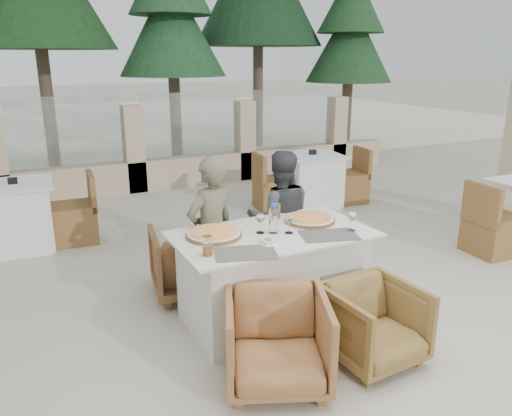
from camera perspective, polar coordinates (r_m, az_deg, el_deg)
name	(u,v)px	position (r m, az deg, el deg)	size (l,w,h in m)	color
ground	(278,321)	(4.31, 2.51, -12.82)	(80.00, 80.00, 0.00)	beige
sand_patch	(67,126)	(17.48, -20.83, 8.80)	(30.00, 16.00, 0.01)	#FBF0CD
perimeter_wall_far	(133,143)	(8.37, -13.84, 7.23)	(10.00, 0.34, 1.60)	#CBB08F
pine_centre	(172,38)	(10.98, -9.58, 18.57)	(2.20, 2.20, 5.00)	#224F29
pine_mid_right	(258,0)	(12.48, 0.24, 22.70)	(2.99, 2.99, 6.80)	#17371D
pine_far_right	(349,52)	(12.21, 10.63, 17.15)	(1.98, 1.98, 4.50)	#204824
dining_table	(272,277)	(4.18, 1.88, -7.84)	(1.60, 0.90, 0.77)	silver
placemat_near_left	(245,253)	(3.63, -1.22, -5.16)	(0.45, 0.30, 0.00)	#635C55
placemat_near_right	(329,235)	(4.02, 8.32, -3.09)	(0.45, 0.30, 0.00)	#5A544D
pizza_left	(214,233)	(3.96, -4.84, -2.89)	(0.44, 0.44, 0.06)	orange
pizza_right	(310,219)	(4.32, 6.18, -1.21)	(0.43, 0.43, 0.06)	#DA4A1D
water_bottle	(273,218)	(4.00, 1.97, -1.17)	(0.07, 0.07, 0.25)	#BDD9F9
wine_glass_centre	(260,222)	(4.00, 0.49, -1.63)	(0.08, 0.08, 0.18)	silver
wine_glass_near	(289,222)	(4.01, 3.81, -1.65)	(0.08, 0.08, 0.18)	white
wine_glass_corner	(352,220)	(4.13, 10.92, -1.38)	(0.08, 0.08, 0.18)	white
beer_glass_left	(207,246)	(3.58, -5.58, -4.31)	(0.07, 0.07, 0.15)	orange
beer_glass_right	(276,211)	(4.38, 2.35, -0.34)	(0.07, 0.07, 0.14)	orange
olive_dish	(268,241)	(3.79, 1.42, -3.82)	(0.11, 0.11, 0.04)	silver
armchair_far_left	(189,261)	(4.70, -7.62, -6.02)	(0.67, 0.69, 0.63)	brown
armchair_far_right	(277,256)	(4.84, 2.43, -5.55)	(0.61, 0.63, 0.57)	olive
armchair_near_left	(277,341)	(3.45, 2.41, -14.92)	(0.68, 0.70, 0.64)	#996437
armchair_near_right	(374,324)	(3.79, 13.30, -12.73)	(0.62, 0.64, 0.58)	olive
diner_left	(211,233)	(4.32, -5.12, -2.91)	(0.49, 0.32, 1.35)	#5D5D44
diner_right	(280,219)	(4.76, 2.74, -1.21)	(0.64, 0.50, 1.31)	#3C3F42
bg_table_a	(18,216)	(6.32, -25.57, -0.87)	(1.64, 0.82, 0.77)	white
bg_table_b	(312,180)	(7.44, 6.39, 3.19)	(1.64, 0.82, 0.77)	white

